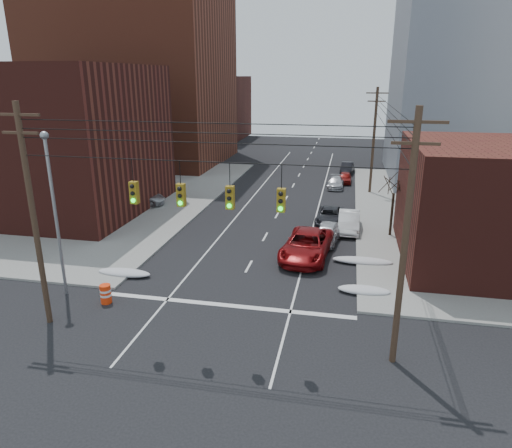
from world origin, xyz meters
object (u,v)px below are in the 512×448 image
at_px(parked_car_b, 349,222).
at_px(lot_car_b, 138,198).
at_px(parked_car_c, 330,216).
at_px(lot_car_a, 109,209).
at_px(parked_car_a, 327,233).
at_px(construction_barrel, 106,294).
at_px(parked_car_e, 345,178).
at_px(lot_car_d, 112,197).
at_px(red_pickup, 307,245).
at_px(parked_car_f, 347,168).
at_px(parked_car_d, 336,183).
at_px(lot_car_c, 100,199).

bearing_deg(parked_car_b, lot_car_b, 171.18).
height_order(parked_car_c, lot_car_b, lot_car_b).
xyz_separation_m(parked_car_c, lot_car_a, (-19.37, -2.07, 0.09)).
relative_size(parked_car_a, construction_barrel, 3.94).
relative_size(parked_car_e, lot_car_d, 0.88).
xyz_separation_m(red_pickup, parked_car_f, (2.37, 30.07, -0.22)).
bearing_deg(parked_car_e, parked_car_d, -109.21).
height_order(parked_car_f, lot_car_a, parked_car_f).
bearing_deg(parked_car_b, red_pickup, -113.02).
distance_m(lot_car_b, lot_car_c, 3.65).
height_order(parked_car_e, parked_car_f, parked_car_f).
relative_size(parked_car_f, lot_car_d, 1.01).
bearing_deg(parked_car_e, lot_car_c, -146.04).
height_order(parked_car_d, lot_car_c, lot_car_c).
bearing_deg(lot_car_c, parked_car_f, -31.64).
distance_m(parked_car_f, construction_barrel, 40.98).
bearing_deg(red_pickup, parked_car_f, 91.14).
xyz_separation_m(parked_car_b, lot_car_d, (-22.67, 3.31, 0.07)).
bearing_deg(lot_car_c, lot_car_b, -62.04).
bearing_deg(parked_car_b, lot_car_d, 172.24).
bearing_deg(construction_barrel, parked_car_a, 46.83).
distance_m(red_pickup, parked_car_d, 21.42).
distance_m(lot_car_a, lot_car_b, 3.95).
bearing_deg(parked_car_c, lot_car_b, 177.17).
relative_size(red_pickup, parked_car_a, 1.53).
xyz_separation_m(parked_car_b, parked_car_c, (-1.60, 1.54, -0.11)).
relative_size(parked_car_e, lot_car_b, 0.71).
distance_m(parked_car_b, parked_car_c, 2.22).
bearing_deg(lot_car_d, construction_barrel, -169.49).
distance_m(parked_car_b, parked_car_d, 15.04).
xyz_separation_m(parked_car_b, lot_car_b, (-19.96, 3.29, 0.08)).
distance_m(parked_car_b, lot_car_c, 23.67).
height_order(lot_car_b, lot_car_c, lot_car_b).
distance_m(parked_car_f, lot_car_a, 31.71).
distance_m(parked_car_a, parked_car_e, 20.88).
xyz_separation_m(parked_car_f, lot_car_c, (-23.09, -21.10, 0.11)).
relative_size(parked_car_c, construction_barrel, 4.50).
xyz_separation_m(parked_car_c, lot_car_c, (-21.93, 0.99, 0.12)).
relative_size(parked_car_c, lot_car_c, 1.09).
xyz_separation_m(parked_car_e, lot_car_b, (-19.36, -14.46, 0.25)).
distance_m(parked_car_c, lot_car_a, 19.48).
bearing_deg(red_pickup, parked_car_d, 92.42).
height_order(lot_car_a, lot_car_c, lot_car_c).
distance_m(parked_car_c, parked_car_f, 22.13).
bearing_deg(parked_car_c, parked_car_b, -41.28).
relative_size(parked_car_e, parked_car_f, 0.87).
distance_m(parked_car_a, parked_car_c, 4.65).
xyz_separation_m(parked_car_c, parked_car_d, (0.00, 13.41, -0.06)).
height_order(lot_car_c, construction_barrel, lot_car_c).
bearing_deg(lot_car_b, parked_car_c, -108.14).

